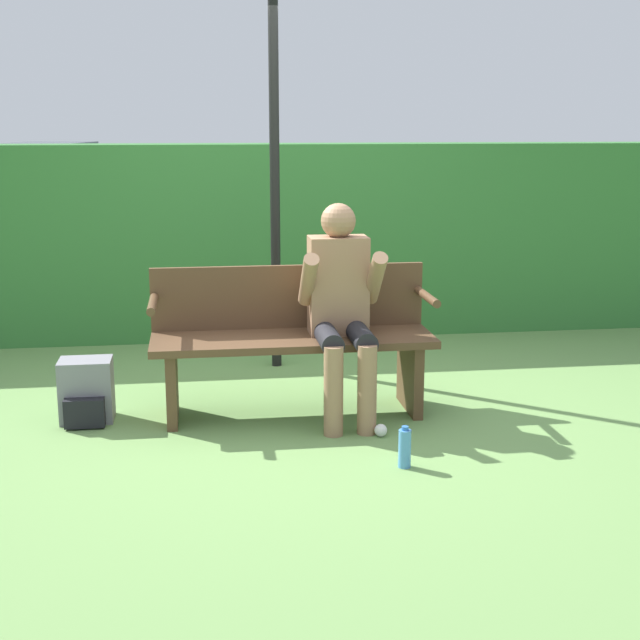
# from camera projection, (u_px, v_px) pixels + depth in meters

# --- Properties ---
(ground_plane) EXTENTS (40.00, 40.00, 0.00)m
(ground_plane) POSITION_uv_depth(u_px,v_px,m) (293.00, 414.00, 5.43)
(ground_plane) COLOR #668E4C
(hedge_back) EXTENTS (12.00, 0.52, 1.57)m
(hedge_back) POSITION_uv_depth(u_px,v_px,m) (264.00, 240.00, 7.34)
(hedge_back) COLOR #337033
(hedge_back) RESTS_ON ground
(park_bench) EXTENTS (1.69, 0.51, 0.88)m
(park_bench) POSITION_uv_depth(u_px,v_px,m) (292.00, 338.00, 5.39)
(park_bench) COLOR #513823
(park_bench) RESTS_ON ground
(person_seated) EXTENTS (0.48, 0.62, 1.27)m
(person_seated) POSITION_uv_depth(u_px,v_px,m) (341.00, 301.00, 5.25)
(person_seated) COLOR #997051
(person_seated) RESTS_ON ground
(backpack) EXTENTS (0.31, 0.30, 0.37)m
(backpack) POSITION_uv_depth(u_px,v_px,m) (86.00, 392.00, 5.26)
(backpack) COLOR slate
(backpack) RESTS_ON ground
(water_bottle) EXTENTS (0.07, 0.07, 0.22)m
(water_bottle) POSITION_uv_depth(u_px,v_px,m) (405.00, 448.00, 4.57)
(water_bottle) COLOR #4C8CCC
(water_bottle) RESTS_ON ground
(signpost) EXTENTS (0.46, 0.09, 2.91)m
(signpost) POSITION_uv_depth(u_px,v_px,m) (275.00, 136.00, 6.15)
(signpost) COLOR black
(signpost) RESTS_ON ground
(parked_car) EXTENTS (2.35, 4.57, 1.32)m
(parked_car) POSITION_uv_depth(u_px,v_px,m) (52.00, 177.00, 18.44)
(parked_car) COLOR black
(parked_car) RESTS_ON ground
(litter_crumple) EXTENTS (0.07, 0.07, 0.07)m
(litter_crumple) POSITION_uv_depth(u_px,v_px,m) (381.00, 430.00, 5.03)
(litter_crumple) COLOR silver
(litter_crumple) RESTS_ON ground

